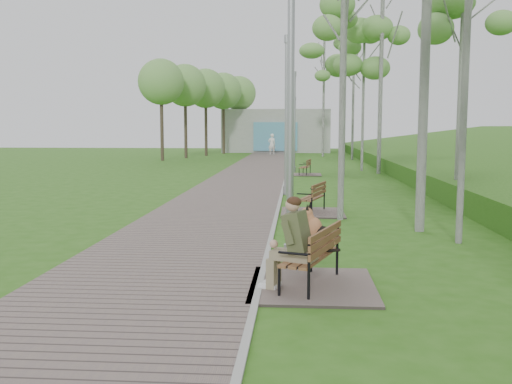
# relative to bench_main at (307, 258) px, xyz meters

# --- Properties ---
(walkway) EXTENTS (3.50, 67.00, 0.04)m
(walkway) POSITION_rel_bench_main_xyz_m (-2.45, 16.90, -0.43)
(walkway) COLOR #6C5B57
(walkway) RESTS_ON ground
(kerb) EXTENTS (0.10, 67.00, 0.05)m
(kerb) POSITION_rel_bench_main_xyz_m (-0.70, 16.90, -0.43)
(kerb) COLOR #999993
(kerb) RESTS_ON ground
(building_north) EXTENTS (10.00, 5.20, 4.00)m
(building_north) POSITION_rel_bench_main_xyz_m (-2.20, 46.38, 1.54)
(building_north) COLOR #9E9E99
(building_north) RESTS_ON ground
(bench_main) EXTENTS (1.85, 2.05, 1.61)m
(bench_main) POSITION_rel_bench_main_xyz_m (0.00, 0.00, 0.00)
(bench_main) COLOR #6C5B57
(bench_main) RESTS_ON ground
(bench_second) EXTENTS (1.72, 1.91, 1.06)m
(bench_second) POSITION_rel_bench_main_xyz_m (0.24, 7.36, -0.26)
(bench_second) COLOR #6C5B57
(bench_second) RESTS_ON ground
(bench_third) EXTENTS (1.55, 1.72, 0.95)m
(bench_third) POSITION_rel_bench_main_xyz_m (0.21, 20.02, -0.28)
(bench_third) COLOR #6C5B57
(bench_third) RESTS_ON ground
(lamp_post_near) EXTENTS (0.21, 0.21, 5.33)m
(lamp_post_near) POSITION_rel_bench_main_xyz_m (-0.27, 1.67, 2.04)
(lamp_post_near) COLOR #93959A
(lamp_post_near) RESTS_ON ground
(lamp_post_second) EXTENTS (0.21, 0.21, 5.50)m
(lamp_post_second) POSITION_rel_bench_main_xyz_m (-0.55, 11.63, 2.12)
(lamp_post_second) COLOR #93959A
(lamp_post_second) RESTS_ON ground
(lamp_post_third) EXTENTS (0.20, 0.20, 5.24)m
(lamp_post_third) POSITION_rel_bench_main_xyz_m (-0.34, 21.85, 2.00)
(lamp_post_third) COLOR #93959A
(lamp_post_third) RESTS_ON ground
(lamp_post_far) EXTENTS (0.20, 0.20, 5.06)m
(lamp_post_far) POSITION_rel_bench_main_xyz_m (-0.41, 44.35, 1.91)
(lamp_post_far) COLOR #93959A
(lamp_post_far) RESTS_ON ground
(pedestrian_near) EXTENTS (0.76, 0.62, 1.79)m
(pedestrian_near) POSITION_rel_bench_main_xyz_m (-2.37, 40.51, 0.44)
(pedestrian_near) COLOR white
(pedestrian_near) RESTS_ON ground
(birch_mid_b) EXTENTS (2.24, 2.24, 7.13)m
(birch_mid_b) POSITION_rel_bench_main_xyz_m (4.67, 9.30, 5.14)
(birch_mid_b) COLOR silver
(birch_mid_b) RESTS_ON ground
(birch_mid_c) EXTENTS (2.87, 2.87, 10.08)m
(birch_mid_c) POSITION_rel_bench_main_xyz_m (2.06, 19.65, 7.46)
(birch_mid_c) COLOR silver
(birch_mid_c) RESTS_ON ground
(birch_far_b) EXTENTS (2.33, 2.33, 8.31)m
(birch_far_b) POSITION_rel_bench_main_xyz_m (3.34, 23.05, 6.07)
(birch_far_b) COLOR silver
(birch_far_b) RESTS_ON ground
(birch_far_c) EXTENTS (2.66, 2.66, 10.44)m
(birch_far_c) POSITION_rel_bench_main_xyz_m (3.78, 33.39, 7.75)
(birch_far_c) COLOR silver
(birch_far_c) RESTS_ON ground
(birch_distant_a) EXTENTS (2.93, 2.93, 9.90)m
(birch_distant_a) POSITION_rel_bench_main_xyz_m (1.87, 37.87, 7.32)
(birch_distant_a) COLOR silver
(birch_distant_a) RESTS_ON ground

